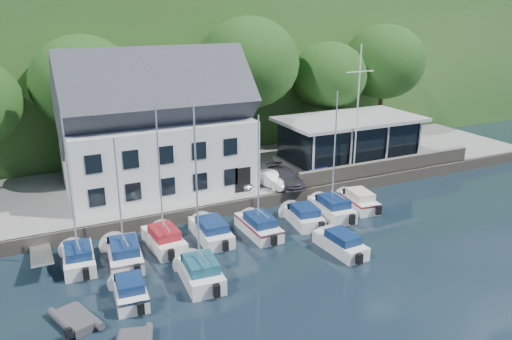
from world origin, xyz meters
The scene contains 30 objects.
ground centered at (0.00, 0.00, 0.00)m, with size 180.00×180.00×0.00m, color black.
quay centered at (0.00, 17.50, 0.50)m, with size 60.00×13.00×1.00m, color gray.
quay_face centered at (0.00, 11.00, 0.50)m, with size 60.00×0.30×1.00m, color #655C50.
hillside centered at (0.00, 62.00, 8.00)m, with size 160.00×75.00×16.00m, color #264D1D.
harbor_building centered at (-7.00, 16.50, 5.35)m, with size 14.40×8.20×8.70m, color silver, non-canonical shape.
club_pavilion centered at (11.00, 16.00, 3.05)m, with size 13.20×7.20×4.10m, color black, non-canonical shape.
seawall centered at (12.00, 11.40, 1.60)m, with size 18.00×0.50×1.20m, color #655C50.
gangway centered at (-16.50, 9.00, 0.00)m, with size 1.20×6.00×1.40m, color silver, non-canonical shape.
car_silver centered at (-1.16, 13.93, 1.54)m, with size 1.29×3.20×1.09m, color silver.
car_white centered at (1.04, 12.69, 1.60)m, with size 1.28×3.66×1.21m, color silver.
car_dgrey centered at (2.28, 12.52, 1.65)m, with size 1.83×4.49×1.30m, color #303035.
car_blue centered at (6.04, 13.58, 1.61)m, with size 1.41×3.58×1.23m, color #303A94.
flagpole centered at (8.93, 12.25, 6.52)m, with size 2.65×0.20×11.04m, color silver, non-canonical shape.
tree_1 centered at (-11.41, 22.53, 6.90)m, with size 8.63×8.63×11.80m, color #12330F, non-canonical shape.
tree_2 centered at (-2.78, 22.50, 6.27)m, with size 7.71×7.71×10.54m, color #12330F, non-canonical shape.
tree_3 centered at (3.73, 22.51, 7.56)m, with size 9.60×9.60×13.12m, color #12330F, non-canonical shape.
tree_4 centered at (12.68, 22.26, 6.28)m, with size 7.72×7.72×10.56m, color #12330F, non-canonical shape.
tree_5 centered at (20.02, 22.65, 7.07)m, with size 8.89×8.89×12.15m, color #12330F, non-canonical shape.
boat_r1_0 centered at (-14.50, 7.66, 4.30)m, with size 1.92×5.55×8.59m, color silver, non-canonical shape.
boat_r1_1 centered at (-11.91, 7.05, 4.34)m, with size 2.06×6.34×8.69m, color silver, non-canonical shape.
boat_r1_2 centered at (-9.23, 7.79, 4.54)m, with size 1.95×5.84×9.07m, color silver, non-canonical shape.
boat_r1_3 centered at (-6.01, 7.75, 0.70)m, with size 2.03×6.35×1.41m, color silver, non-canonical shape.
boat_r1_4 centered at (-2.81, 7.04, 4.41)m, with size 1.91×6.21×8.82m, color silver, non-canonical shape.
boat_r1_5 centered at (0.88, 7.22, 0.68)m, with size 2.00×5.38×1.37m, color silver, non-canonical shape.
boat_r1_6 centered at (3.49, 7.47, 4.67)m, with size 2.05×6.15×9.34m, color silver, non-canonical shape.
boat_r1_7 centered at (6.20, 7.89, 0.72)m, with size 1.84×5.70×1.45m, color silver, non-canonical shape.
boat_r2_0 centered at (-12.52, 2.64, 0.68)m, with size 1.73×4.73×1.37m, color silver, non-canonical shape.
boat_r2_1 centered at (-8.53, 2.83, 4.62)m, with size 2.11×5.75×9.24m, color silver, non-canonical shape.
boat_r2_3 centered at (0.78, 2.47, 0.68)m, with size 1.75×5.70×1.35m, color silver, non-canonical shape.
dinghy_0 centered at (-15.40, 1.69, 0.32)m, with size 1.67×2.79×0.65m, color #38373C, non-canonical shape.
Camera 1 is at (-16.51, -21.05, 14.88)m, focal length 35.00 mm.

